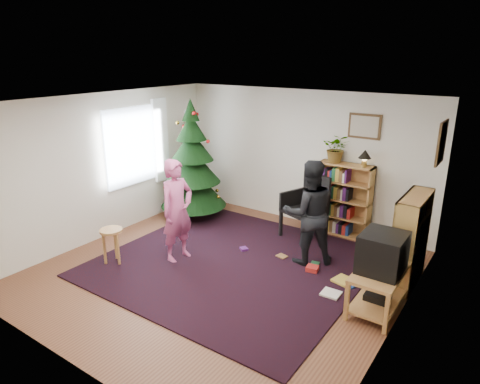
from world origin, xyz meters
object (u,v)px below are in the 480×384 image
Objects in this scene: picture_right at (442,143)px; person_standing at (177,211)px; bookshelf_back at (344,199)px; table_lamp at (365,155)px; crt_tv at (382,252)px; picture_back at (365,126)px; tv_stand at (379,286)px; christmas_tree at (193,170)px; armchair at (307,203)px; person_by_chair at (309,213)px; potted_plant at (337,148)px; bookshelf_right at (410,239)px; stool at (112,237)px.

picture_right is 3.92m from person_standing.
bookshelf_back is 0.88m from table_lamp.
bookshelf_back is at bearing 122.40° from crt_tv.
picture_back is 0.57× the size of tv_stand.
picture_right is 0.26× the size of christmas_tree.
armchair is at bearing -140.34° from picture_back.
person_by_chair reaches higher than armchair.
crt_tv is at bearing -63.52° from picture_back.
christmas_tree reaches higher than potted_plant.
picture_back reaches higher than bookshelf_back.
armchair reaches higher than crt_tv.
person_standing reaches higher than bookshelf_back.
bookshelf_right is (1.40, -1.09, 0.00)m from bookshelf_back.
person_by_chair is at bearing -83.08° from potted_plant.
table_lamp is (3.05, 0.85, 0.53)m from christmas_tree.
stool is 0.35× the size of person_by_chair.
tv_stand is at bearing -15.99° from christmas_tree.
stool is 3.99m from potted_plant.
bookshelf_right is 2.13m from potted_plant.
picture_right reaches higher than person_standing.
christmas_tree is 1.42× the size of person_by_chair.
picture_back is 1.91× the size of table_lamp.
bookshelf_right is (1.19, -1.22, -1.29)m from picture_back.
christmas_tree is at bearing 164.00° from crt_tv.
bookshelf_right is at bearing -34.31° from potted_plant.
person_by_chair is at bearing 35.50° from stool.
crt_tv is at bearing 172.38° from bookshelf_right.
crt_tv is at bearing 180.00° from tv_stand.
potted_plant is 0.50m from table_lamp.
potted_plant is at bearing 161.19° from picture_right.
bookshelf_back is 1.16× the size of armchair.
armchair is 1.97× the size of stool.
table_lamp is at bearing 115.95° from tv_stand.
picture_right is 2.09m from bookshelf_back.
bookshelf_back is 2.32× the size of crt_tv.
christmas_tree is (-2.95, -0.99, -0.98)m from picture_back.
crt_tv is (-0.00, 0.00, 0.47)m from tv_stand.
table_lamp is at bearing 49.31° from armchair.
potted_plant reaches higher than tv_stand.
table_lamp reaches higher than bookshelf_back.
christmas_tree is at bearing 96.77° from stool.
person_standing reaches higher than stool.
person_by_chair is at bearing -10.15° from christmas_tree.
christmas_tree reaches higher than bookshelf_right.
potted_plant reaches higher than table_lamp.
person_standing is at bearing -172.94° from crt_tv.
bookshelf_back is 2.40m from tv_stand.
tv_stand is (-0.26, -1.42, -1.62)m from picture_right.
bookshelf_right is at bearing 82.55° from tv_stand.
armchair is at bearing -26.89° from person_standing.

